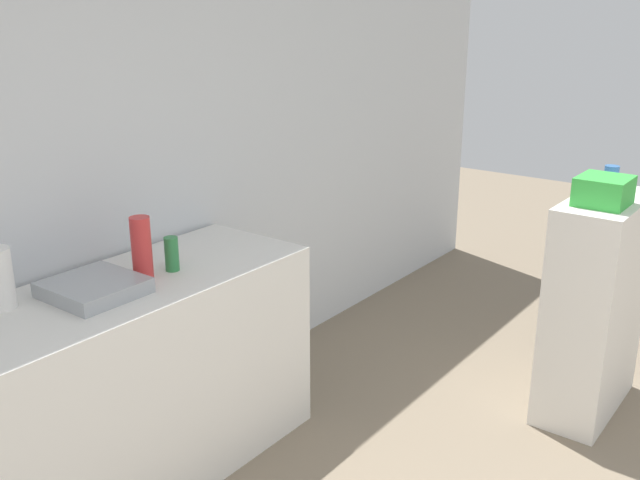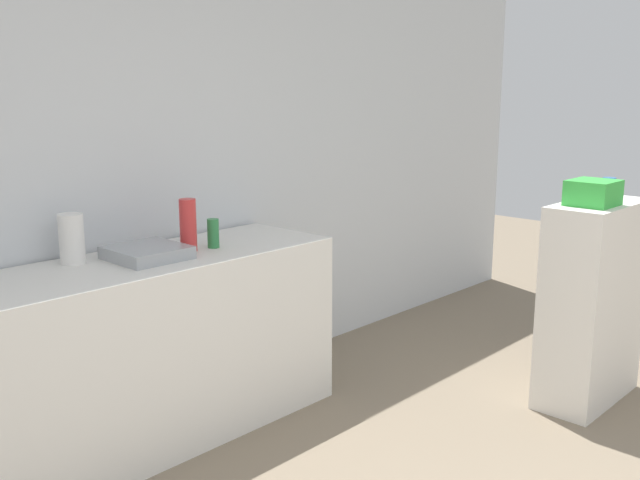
{
  "view_description": "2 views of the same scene",
  "coord_description": "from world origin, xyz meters",
  "px_view_note": "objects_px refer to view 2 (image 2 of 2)",
  "views": [
    {
      "loc": [
        -1.32,
        0.28,
        1.97
      ],
      "look_at": [
        0.7,
        1.8,
        1.15
      ],
      "focal_mm": 40.0,
      "sensor_mm": 36.0,
      "label": 1
    },
    {
      "loc": [
        -1.62,
        -0.33,
        1.71
      ],
      "look_at": [
        0.58,
        1.76,
        1.05
      ],
      "focal_mm": 40.0,
      "sensor_mm": 36.0,
      "label": 2
    }
  ],
  "objects_px": {
    "jar": "(609,186)",
    "bottle_tall": "(188,225)",
    "basket": "(593,193)",
    "bottle_short": "(213,233)",
    "paper_towel_roll": "(72,239)"
  },
  "relations": [
    {
      "from": "jar",
      "to": "paper_towel_roll",
      "type": "distance_m",
      "value": 2.89
    },
    {
      "from": "jar",
      "to": "paper_towel_roll",
      "type": "bearing_deg",
      "value": 149.77
    },
    {
      "from": "bottle_short",
      "to": "jar",
      "type": "distance_m",
      "value": 2.23
    },
    {
      "from": "bottle_tall",
      "to": "bottle_short",
      "type": "bearing_deg",
      "value": -12.27
    },
    {
      "from": "bottle_tall",
      "to": "basket",
      "type": "xyz_separation_m",
      "value": [
        1.56,
        -1.36,
        0.13
      ]
    },
    {
      "from": "bottle_short",
      "to": "jar",
      "type": "bearing_deg",
      "value": -34.14
    },
    {
      "from": "paper_towel_roll",
      "to": "basket",
      "type": "bearing_deg",
      "value": -36.37
    },
    {
      "from": "bottle_short",
      "to": "basket",
      "type": "distance_m",
      "value": 1.96
    },
    {
      "from": "basket",
      "to": "bottle_short",
      "type": "bearing_deg",
      "value": 137.1
    },
    {
      "from": "bottle_tall",
      "to": "jar",
      "type": "height_order",
      "value": "jar"
    },
    {
      "from": "bottle_tall",
      "to": "paper_towel_roll",
      "type": "bearing_deg",
      "value": 161.31
    },
    {
      "from": "jar",
      "to": "paper_towel_roll",
      "type": "relative_size",
      "value": 0.43
    },
    {
      "from": "basket",
      "to": "jar",
      "type": "relative_size",
      "value": 2.42
    },
    {
      "from": "jar",
      "to": "bottle_tall",
      "type": "bearing_deg",
      "value": 147.08
    },
    {
      "from": "jar",
      "to": "basket",
      "type": "bearing_deg",
      "value": -168.82
    }
  ]
}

